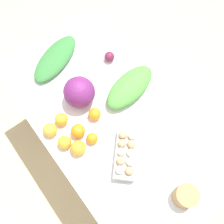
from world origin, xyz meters
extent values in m
plane|color=#C6B289|center=(0.00, 0.00, 0.00)|extent=(8.00, 8.00, 0.00)
cube|color=silver|center=(0.00, 0.00, 0.75)|extent=(1.46, 0.82, 0.03)
cylinder|color=olive|center=(-0.67, -0.35, 0.37)|extent=(0.06, 0.06, 0.74)
cylinder|color=olive|center=(-0.67, 0.35, 0.37)|extent=(0.06, 0.06, 0.74)
cylinder|color=olive|center=(0.67, 0.35, 0.37)|extent=(0.06, 0.06, 0.74)
sphere|color=#6B2366|center=(-0.18, -0.09, 0.86)|extent=(0.18, 0.18, 0.18)
cube|color=#A8A8A3|center=(0.24, -0.10, 0.80)|extent=(0.27, 0.27, 0.06)
sphere|color=tan|center=(0.16, -0.05, 0.84)|extent=(0.04, 0.04, 0.04)
sphere|color=tan|center=(0.19, -0.08, 0.84)|extent=(0.04, 0.04, 0.04)
sphere|color=white|center=(0.22, -0.11, 0.84)|extent=(0.04, 0.04, 0.04)
sphere|color=tan|center=(0.26, -0.15, 0.84)|extent=(0.04, 0.04, 0.04)
sphere|color=white|center=(0.29, -0.18, 0.84)|extent=(0.04, 0.04, 0.04)
sphere|color=white|center=(0.19, -0.01, 0.84)|extent=(0.04, 0.04, 0.04)
sphere|color=tan|center=(0.23, -0.05, 0.84)|extent=(0.04, 0.04, 0.04)
sphere|color=white|center=(0.26, -0.08, 0.84)|extent=(0.04, 0.04, 0.04)
sphere|color=white|center=(0.29, -0.11, 0.84)|extent=(0.04, 0.04, 0.04)
sphere|color=tan|center=(0.33, -0.14, 0.84)|extent=(0.04, 0.04, 0.04)
cylinder|color=#A87F51|center=(0.58, 0.00, 0.82)|extent=(0.11, 0.11, 0.10)
ellipsoid|color=#337538|center=(-0.51, -0.06, 0.80)|extent=(0.31, 0.43, 0.06)
ellipsoid|color=#4C933D|center=(-0.05, 0.17, 0.81)|extent=(0.23, 0.38, 0.09)
sphere|color=maroon|center=(-0.31, 0.22, 0.80)|extent=(0.07, 0.07, 0.07)
sphere|color=orange|center=(-0.02, -0.22, 0.81)|extent=(0.08, 0.08, 0.08)
sphere|color=#F9A833|center=(-0.12, -0.34, 0.81)|extent=(0.08, 0.08, 0.08)
sphere|color=orange|center=(0.06, -0.27, 0.81)|extent=(0.08, 0.08, 0.08)
sphere|color=orange|center=(0.06, -0.18, 0.80)|extent=(0.06, 0.06, 0.06)
sphere|color=orange|center=(-0.04, -0.09, 0.80)|extent=(0.07, 0.07, 0.07)
sphere|color=orange|center=(-0.13, -0.25, 0.80)|extent=(0.07, 0.07, 0.07)
sphere|color=orange|center=(-0.01, -0.32, 0.80)|extent=(0.07, 0.07, 0.07)
camera|label=1|loc=(0.46, -0.35, 2.09)|focal=40.00mm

